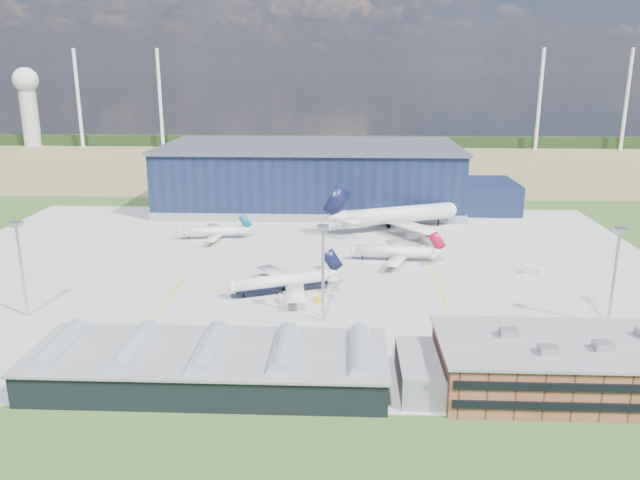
{
  "coord_description": "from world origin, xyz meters",
  "views": [
    {
      "loc": [
        15.12,
        -164.3,
        56.8
      ],
      "look_at": [
        7.29,
        17.03,
        6.47
      ],
      "focal_mm": 35.0,
      "sensor_mm": 36.0,
      "label": 1
    }
  ],
  "objects_px": {
    "gse_cart_b": "(267,267)",
    "gse_van_c": "(461,349)",
    "light_mast_east": "(616,261)",
    "airliner_widebody": "(398,206)",
    "gse_cart_a": "(391,251)",
    "airliner_regional": "(212,227)",
    "gse_van_b": "(533,271)",
    "airliner_navy": "(281,274)",
    "gse_tug_b": "(318,300)",
    "car_a": "(611,358)",
    "car_b": "(296,352)",
    "light_mast_center": "(323,258)",
    "hangar": "(317,179)",
    "airliner_red": "(393,246)",
    "gse_van_a": "(290,298)",
    "ops_building": "(565,366)",
    "light_mast_west": "(20,254)"
  },
  "relations": [
    {
      "from": "light_mast_east",
      "to": "gse_van_c",
      "type": "distance_m",
      "value": 41.99
    },
    {
      "from": "car_a",
      "to": "car_b",
      "type": "distance_m",
      "value": 63.4
    },
    {
      "from": "airliner_widebody",
      "to": "gse_van_a",
      "type": "relative_size",
      "value": 10.53
    },
    {
      "from": "hangar",
      "to": "gse_van_b",
      "type": "distance_m",
      "value": 110.6
    },
    {
      "from": "airliner_widebody",
      "to": "gse_tug_b",
      "type": "xyz_separation_m",
      "value": [
        -25.29,
        -72.8,
        -8.23
      ]
    },
    {
      "from": "ops_building",
      "to": "light_mast_east",
      "type": "bearing_deg",
      "value": 56.32
    },
    {
      "from": "ops_building",
      "to": "gse_tug_b",
      "type": "relative_size",
      "value": 17.3
    },
    {
      "from": "light_mast_center",
      "to": "airliner_red",
      "type": "distance_m",
      "value": 52.17
    },
    {
      "from": "light_mast_west",
      "to": "airliner_red",
      "type": "xyz_separation_m",
      "value": [
        89.44,
        47.23,
        -10.62
      ]
    },
    {
      "from": "light_mast_center",
      "to": "gse_van_b",
      "type": "bearing_deg",
      "value": 31.9
    },
    {
      "from": "airliner_navy",
      "to": "gse_cart_a",
      "type": "xyz_separation_m",
      "value": [
        31.0,
        38.42,
        -4.62
      ]
    },
    {
      "from": "airliner_red",
      "to": "ops_building",
      "type": "bearing_deg",
      "value": 112.78
    },
    {
      "from": "gse_cart_a",
      "to": "light_mast_east",
      "type": "bearing_deg",
      "value": -61.35
    },
    {
      "from": "light_mast_east",
      "to": "airliner_widebody",
      "type": "relative_size",
      "value": 0.43
    },
    {
      "from": "hangar",
      "to": "ops_building",
      "type": "xyz_separation_m",
      "value": [
        52.2,
        -154.81,
        -6.82
      ]
    },
    {
      "from": "ops_building",
      "to": "airliner_widebody",
      "type": "bearing_deg",
      "value": 100.51
    },
    {
      "from": "airliner_regional",
      "to": "gse_van_b",
      "type": "bearing_deg",
      "value": 152.31
    },
    {
      "from": "airliner_widebody",
      "to": "gse_van_a",
      "type": "bearing_deg",
      "value": -136.5
    },
    {
      "from": "airliner_widebody",
      "to": "car_a",
      "type": "height_order",
      "value": "airliner_widebody"
    },
    {
      "from": "ops_building",
      "to": "gse_cart_b",
      "type": "relative_size",
      "value": 15.62
    },
    {
      "from": "light_mast_center",
      "to": "gse_tug_b",
      "type": "distance_m",
      "value": 19.29
    },
    {
      "from": "airliner_red",
      "to": "airliner_regional",
      "type": "height_order",
      "value": "airliner_red"
    },
    {
      "from": "hangar",
      "to": "airliner_red",
      "type": "xyz_separation_m",
      "value": [
        26.63,
        -77.58,
        -6.81
      ]
    },
    {
      "from": "gse_cart_b",
      "to": "car_b",
      "type": "relative_size",
      "value": 0.73
    },
    {
      "from": "light_mast_west",
      "to": "car_a",
      "type": "height_order",
      "value": "light_mast_west"
    },
    {
      "from": "hangar",
      "to": "airliner_red",
      "type": "bearing_deg",
      "value": -71.05
    },
    {
      "from": "airliner_widebody",
      "to": "light_mast_center",
      "type": "bearing_deg",
      "value": -128.24
    },
    {
      "from": "gse_van_b",
      "to": "light_mast_west",
      "type": "bearing_deg",
      "value": 136.99
    },
    {
      "from": "car_a",
      "to": "car_b",
      "type": "xyz_separation_m",
      "value": [
        -63.4,
        0.0,
        0.05
      ]
    },
    {
      "from": "gse_van_b",
      "to": "light_mast_east",
      "type": "bearing_deg",
      "value": -138.4
    },
    {
      "from": "airliner_widebody",
      "to": "gse_cart_b",
      "type": "relative_size",
      "value": 18.33
    },
    {
      "from": "light_mast_west",
      "to": "airliner_regional",
      "type": "relative_size",
      "value": 0.89
    },
    {
      "from": "airliner_widebody",
      "to": "airliner_red",
      "type": "bearing_deg",
      "value": -119.07
    },
    {
      "from": "gse_tug_b",
      "to": "gse_cart_a",
      "type": "distance_m",
      "value": 48.93
    },
    {
      "from": "light_mast_east",
      "to": "airliner_red",
      "type": "height_order",
      "value": "light_mast_east"
    },
    {
      "from": "gse_van_b",
      "to": "gse_cart_b",
      "type": "relative_size",
      "value": 1.73
    },
    {
      "from": "ops_building",
      "to": "light_mast_east",
      "type": "height_order",
      "value": "light_mast_east"
    },
    {
      "from": "gse_cart_b",
      "to": "gse_van_c",
      "type": "xyz_separation_m",
      "value": [
        46.8,
        -54.01,
        0.48
      ]
    },
    {
      "from": "ops_building",
      "to": "gse_cart_b",
      "type": "xyz_separation_m",
      "value": [
        -62.9,
        68.02,
        -4.15
      ]
    },
    {
      "from": "car_b",
      "to": "gse_van_c",
      "type": "bearing_deg",
      "value": -86.86
    },
    {
      "from": "airliner_navy",
      "to": "gse_tug_b",
      "type": "bearing_deg",
      "value": 127.47
    },
    {
      "from": "gse_cart_b",
      "to": "car_a",
      "type": "distance_m",
      "value": 94.78
    },
    {
      "from": "ops_building",
      "to": "airliner_navy",
      "type": "distance_m",
      "value": 74.07
    },
    {
      "from": "airliner_regional",
      "to": "gse_cart_b",
      "type": "distance_m",
      "value": 39.42
    },
    {
      "from": "airliner_widebody",
      "to": "gse_van_c",
      "type": "distance_m",
      "value": 101.43
    },
    {
      "from": "gse_van_c",
      "to": "light_mast_east",
      "type": "bearing_deg",
      "value": -53.1
    },
    {
      "from": "car_b",
      "to": "gse_cart_b",
      "type": "bearing_deg",
      "value": 12.86
    },
    {
      "from": "car_a",
      "to": "gse_van_b",
      "type": "bearing_deg",
      "value": 9.19
    },
    {
      "from": "gse_van_a",
      "to": "airliner_red",
      "type": "bearing_deg",
      "value": -49.17
    },
    {
      "from": "light_mast_east",
      "to": "light_mast_west",
      "type": "bearing_deg",
      "value": 180.0
    }
  ]
}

